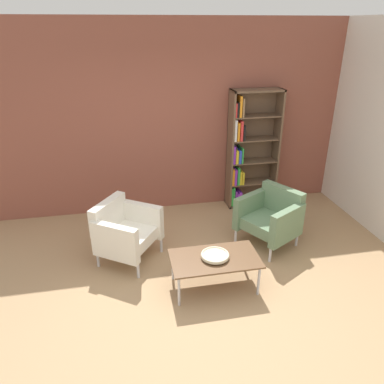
{
  "coord_description": "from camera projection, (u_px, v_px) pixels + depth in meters",
  "views": [
    {
      "loc": [
        -0.69,
        -3.09,
        2.79
      ],
      "look_at": [
        0.09,
        0.84,
        0.95
      ],
      "focal_mm": 34.36,
      "sensor_mm": 36.0,
      "label": 1
    }
  ],
  "objects": [
    {
      "name": "armchair_spare_guest",
      "position": [
        124.0,
        230.0,
        4.64
      ],
      "size": [
        0.93,
        0.94,
        0.78
      ],
      "rotation": [
        0.0,
        0.0,
        0.97
      ],
      "color": "white",
      "rests_on": "ground_plane"
    },
    {
      "name": "ground_plane",
      "position": [
        198.0,
        302.0,
        4.04
      ],
      "size": [
        8.32,
        8.32,
        0.0
      ],
      "primitive_type": "plane",
      "color": "tan"
    },
    {
      "name": "bookshelf_tall",
      "position": [
        248.0,
        151.0,
        5.88
      ],
      "size": [
        0.8,
        0.3,
        1.9
      ],
      "color": "brown",
      "rests_on": "ground_plane"
    },
    {
      "name": "brick_back_panel",
      "position": [
        165.0,
        120.0,
        5.63
      ],
      "size": [
        6.4,
        0.12,
        2.9
      ],
      "primitive_type": "cube",
      "color": "brown",
      "rests_on": "ground_plane"
    },
    {
      "name": "armchair_near_window",
      "position": [
        271.0,
        216.0,
        4.98
      ],
      "size": [
        0.91,
        0.93,
        0.78
      ],
      "rotation": [
        0.0,
        0.0,
        -1.05
      ],
      "color": "slate",
      "rests_on": "ground_plane"
    },
    {
      "name": "coffee_table_low",
      "position": [
        215.0,
        260.0,
        4.13
      ],
      "size": [
        1.0,
        0.56,
        0.4
      ],
      "color": "brown",
      "rests_on": "ground_plane"
    },
    {
      "name": "decorative_bowl",
      "position": [
        215.0,
        255.0,
        4.1
      ],
      "size": [
        0.32,
        0.32,
        0.05
      ],
      "color": "beige",
      "rests_on": "coffee_table_low"
    }
  ]
}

